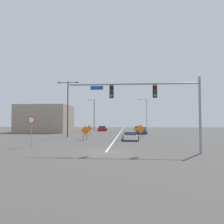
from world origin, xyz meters
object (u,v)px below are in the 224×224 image
(street_lamp_near_right, at_px, (146,112))
(street_lamp_far_right, at_px, (94,113))
(traffic_signal_assembly, at_px, (154,97))
(car_yellow_near, at_px, (139,129))
(stop_sign, at_px, (31,125))
(car_white_passing, at_px, (130,136))
(construction_sign_right_lane, at_px, (85,131))
(car_blue_mid, at_px, (141,131))
(car_red_approaching, at_px, (102,129))
(construction_sign_right_shoulder, at_px, (141,130))
(construction_sign_left_lane, at_px, (140,129))
(street_lamp_far_left, at_px, (68,105))
(construction_sign_left_shoulder, at_px, (89,129))

(street_lamp_near_right, bearing_deg, street_lamp_far_right, -152.32)
(traffic_signal_assembly, bearing_deg, car_yellow_near, 89.54)
(stop_sign, bearing_deg, car_white_passing, 40.19)
(car_white_passing, bearing_deg, stop_sign, -139.81)
(stop_sign, relative_size, construction_sign_right_lane, 1.61)
(stop_sign, relative_size, car_blue_mid, 0.70)
(traffic_signal_assembly, bearing_deg, car_red_approaching, 104.14)
(traffic_signal_assembly, relative_size, car_blue_mid, 2.48)
(street_lamp_near_right, distance_m, construction_sign_right_shoulder, 31.82)
(street_lamp_near_right, distance_m, construction_sign_left_lane, 28.70)
(construction_sign_left_lane, bearing_deg, street_lamp_far_left, -164.40)
(street_lamp_far_right, distance_m, car_white_passing, 29.56)
(street_lamp_far_left, distance_m, car_yellow_near, 21.11)
(construction_sign_left_shoulder, xyz_separation_m, car_white_passing, (7.17, -7.59, -0.61))
(stop_sign, xyz_separation_m, car_white_passing, (9.90, 8.36, -1.63))
(traffic_signal_assembly, bearing_deg, street_lamp_near_right, 85.97)
(street_lamp_far_left, bearing_deg, construction_sign_left_shoulder, 52.35)
(street_lamp_far_left, bearing_deg, construction_sign_left_lane, 15.60)
(street_lamp_near_right, distance_m, street_lamp_far_right, 16.92)
(car_yellow_near, bearing_deg, construction_sign_left_lane, -92.01)
(traffic_signal_assembly, distance_m, street_lamp_far_left, 19.09)
(street_lamp_far_right, bearing_deg, stop_sign, -90.17)
(street_lamp_far_right, bearing_deg, car_yellow_near, -30.11)
(street_lamp_far_left, xyz_separation_m, street_lamp_far_right, (0.15, 23.60, -0.56))
(street_lamp_far_left, xyz_separation_m, car_yellow_near, (12.12, 16.66, -4.59))
(car_blue_mid, bearing_deg, construction_sign_right_lane, -121.08)
(street_lamp_far_right, distance_m, car_blue_mid, 18.99)
(stop_sign, xyz_separation_m, street_lamp_far_left, (-0.05, 12.34, 3.05))
(car_yellow_near, bearing_deg, car_white_passing, -95.99)
(car_blue_mid, bearing_deg, construction_sign_left_lane, -95.61)
(street_lamp_near_right, bearing_deg, construction_sign_right_shoulder, -96.40)
(car_yellow_near, distance_m, car_blue_mid, 7.13)
(street_lamp_far_right, height_order, car_blue_mid, street_lamp_far_right)
(stop_sign, height_order, construction_sign_right_lane, stop_sign)
(traffic_signal_assembly, relative_size, car_white_passing, 2.56)
(construction_sign_left_shoulder, height_order, car_blue_mid, construction_sign_left_shoulder)
(construction_sign_right_lane, relative_size, car_yellow_near, 0.49)
(street_lamp_far_right, bearing_deg, traffic_signal_assembly, -73.10)
(stop_sign, distance_m, construction_sign_left_shoulder, 16.21)
(construction_sign_left_lane, xyz_separation_m, construction_sign_right_lane, (-7.81, -7.70, 0.03))
(street_lamp_far_right, distance_m, construction_sign_left_lane, 23.63)
(street_lamp_far_left, bearing_deg, car_red_approaching, 81.40)
(car_red_approaching, bearing_deg, construction_sign_right_lane, -88.14)
(traffic_signal_assembly, relative_size, car_red_approaching, 2.82)
(stop_sign, height_order, construction_sign_right_shoulder, stop_sign)
(street_lamp_far_right, xyz_separation_m, construction_sign_left_shoulder, (2.63, -20.00, -3.50))
(construction_sign_right_shoulder, xyz_separation_m, car_red_approaching, (-8.57, 20.01, -0.64))
(construction_sign_left_shoulder, bearing_deg, traffic_signal_assembly, -63.91)
(traffic_signal_assembly, distance_m, construction_sign_right_shoulder, 15.40)
(street_lamp_near_right, bearing_deg, car_red_approaching, -136.77)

